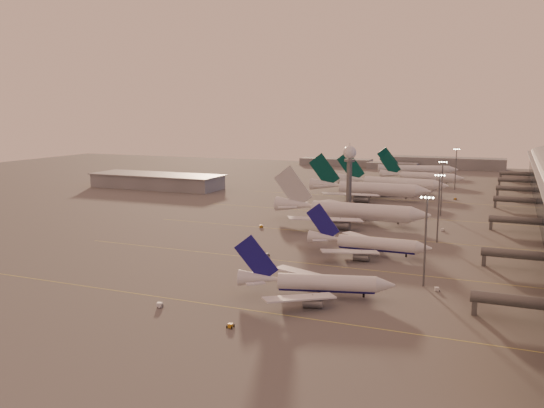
% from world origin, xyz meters
% --- Properties ---
extents(ground, '(700.00, 700.00, 0.00)m').
position_xyz_m(ground, '(0.00, 0.00, 0.00)').
color(ground, '#545252').
rests_on(ground, ground).
extents(taxiway_markings, '(180.00, 185.25, 0.02)m').
position_xyz_m(taxiway_markings, '(30.00, 56.00, 0.01)').
color(taxiway_markings, '#D8D24C').
rests_on(taxiway_markings, ground).
extents(hangar, '(82.00, 27.00, 8.50)m').
position_xyz_m(hangar, '(-120.00, 140.00, 4.32)').
color(hangar, slate).
rests_on(hangar, ground).
extents(radar_tower, '(6.40, 6.40, 31.10)m').
position_xyz_m(radar_tower, '(5.00, 120.00, 20.95)').
color(radar_tower, '#575A5F').
rests_on(radar_tower, ground).
extents(mast_a, '(3.60, 0.56, 25.00)m').
position_xyz_m(mast_a, '(58.00, 0.00, 13.74)').
color(mast_a, '#575A5F').
rests_on(mast_a, ground).
extents(mast_b, '(3.60, 0.56, 25.00)m').
position_xyz_m(mast_b, '(55.00, 55.00, 13.74)').
color(mast_b, '#575A5F').
rests_on(mast_b, ground).
extents(mast_c, '(3.60, 0.56, 25.00)m').
position_xyz_m(mast_c, '(50.00, 110.00, 13.74)').
color(mast_c, '#575A5F').
rests_on(mast_c, ground).
extents(mast_d, '(3.60, 0.56, 25.00)m').
position_xyz_m(mast_d, '(48.00, 200.00, 13.74)').
color(mast_d, '#575A5F').
rests_on(mast_d, ground).
extents(distant_horizon, '(165.00, 37.50, 9.00)m').
position_xyz_m(distant_horizon, '(2.62, 325.14, 3.89)').
color(distant_horizon, slate).
rests_on(distant_horizon, ground).
extents(narrowbody_near, '(39.59, 31.18, 15.81)m').
position_xyz_m(narrowbody_near, '(34.19, -20.30, 3.20)').
color(narrowbody_near, silver).
rests_on(narrowbody_near, ground).
extents(narrowbody_mid, '(41.43, 33.12, 16.20)m').
position_xyz_m(narrowbody_mid, '(36.44, 27.15, 3.28)').
color(narrowbody_mid, silver).
rests_on(narrowbody_mid, ground).
extents(widebody_white, '(66.73, 53.50, 23.48)m').
position_xyz_m(widebody_white, '(17.59, 75.91, 4.07)').
color(widebody_white, silver).
rests_on(widebody_white, ground).
extents(greentail_a, '(65.71, 53.10, 23.88)m').
position_xyz_m(greentail_a, '(9.44, 144.41, 4.22)').
color(greentail_a, silver).
rests_on(greentail_a, ground).
extents(greentail_b, '(64.82, 52.19, 23.54)m').
position_xyz_m(greentail_b, '(15.61, 173.18, 4.16)').
color(greentail_b, silver).
rests_on(greentail_b, ground).
extents(greentail_c, '(54.38, 43.76, 19.75)m').
position_xyz_m(greentail_c, '(25.41, 221.20, 3.49)').
color(greentail_c, silver).
rests_on(greentail_c, ground).
extents(greentail_d, '(55.68, 44.38, 20.69)m').
position_xyz_m(greentail_d, '(16.90, 264.37, 3.66)').
color(greentail_d, silver).
rests_on(greentail_d, ground).
extents(gsv_truck_a, '(6.64, 4.05, 2.52)m').
position_xyz_m(gsv_truck_a, '(2.59, -41.53, 1.29)').
color(gsv_truck_a, silver).
rests_on(gsv_truck_a, ground).
extents(gsv_tug_near, '(2.07, 3.31, 0.92)m').
position_xyz_m(gsv_tug_near, '(23.67, -46.93, 0.48)').
color(gsv_tug_near, '#C28116').
rests_on(gsv_tug_near, ground).
extents(gsv_catering_a, '(5.50, 4.03, 4.13)m').
position_xyz_m(gsv_catering_a, '(62.08, -3.13, 2.06)').
color(gsv_catering_a, silver).
rests_on(gsv_catering_a, ground).
extents(gsv_tug_mid, '(3.45, 2.79, 0.85)m').
position_xyz_m(gsv_tug_mid, '(6.56, 13.37, 0.44)').
color(gsv_tug_mid, '#4F5254').
rests_on(gsv_tug_mid, ground).
extents(gsv_truck_b, '(6.15, 2.60, 2.42)m').
position_xyz_m(gsv_truck_b, '(39.42, 41.39, 1.24)').
color(gsv_truck_b, silver).
rests_on(gsv_truck_b, ground).
extents(gsv_truck_c, '(5.30, 5.61, 2.30)m').
position_xyz_m(gsv_truck_c, '(-13.11, 54.62, 1.17)').
color(gsv_truck_c, '#C28116').
rests_on(gsv_truck_c, ground).
extents(gsv_catering_b, '(5.28, 2.85, 4.16)m').
position_xyz_m(gsv_catering_b, '(54.91, 75.79, 2.08)').
color(gsv_catering_b, silver).
rests_on(gsv_catering_b, ground).
extents(gsv_tug_far, '(4.21, 4.35, 1.08)m').
position_xyz_m(gsv_tug_far, '(6.09, 92.32, 0.56)').
color(gsv_tug_far, silver).
rests_on(gsv_tug_far, ground).
extents(gsv_truck_d, '(3.43, 5.63, 2.14)m').
position_xyz_m(gsv_truck_d, '(-25.72, 128.70, 1.09)').
color(gsv_truck_d, silver).
rests_on(gsv_truck_d, ground).
extents(gsv_tug_hangar, '(3.23, 2.21, 0.86)m').
position_xyz_m(gsv_tug_hangar, '(51.83, 160.91, 0.44)').
color(gsv_tug_hangar, '#C28116').
rests_on(gsv_tug_hangar, ground).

